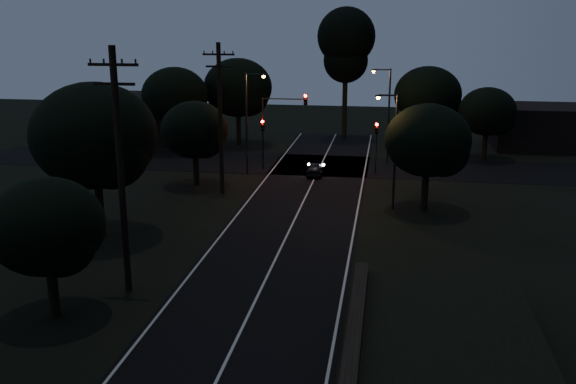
% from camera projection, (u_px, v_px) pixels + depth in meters
% --- Properties ---
extents(road_surface, '(60.00, 70.00, 0.03)m').
position_uv_depth(road_surface, '(304.00, 200.00, 43.94)').
color(road_surface, black).
rests_on(road_surface, ground).
extents(utility_pole_mid, '(2.20, 0.30, 11.00)m').
position_uv_depth(utility_pole_mid, '(120.00, 168.00, 27.97)').
color(utility_pole_mid, black).
rests_on(utility_pole_mid, ground).
extents(utility_pole_far, '(2.20, 0.30, 10.50)m').
position_uv_depth(utility_pole_far, '(220.00, 117.00, 44.24)').
color(utility_pole_far, black).
rests_on(utility_pole_far, ground).
extents(tree_left_b, '(4.69, 4.69, 5.96)m').
position_uv_depth(tree_left_b, '(49.00, 230.00, 25.79)').
color(tree_left_b, black).
rests_on(tree_left_b, ground).
extents(tree_left_c, '(6.94, 6.94, 8.77)m').
position_uv_depth(tree_left_c, '(98.00, 139.00, 35.17)').
color(tree_left_c, black).
rests_on(tree_left_c, ground).
extents(tree_left_d, '(4.94, 4.94, 6.27)m').
position_uv_depth(tree_left_d, '(197.00, 132.00, 46.78)').
color(tree_left_d, black).
rests_on(tree_left_d, ground).
extents(tree_far_nw, '(6.61, 6.61, 8.38)m').
position_uv_depth(tree_far_nw, '(240.00, 89.00, 61.70)').
color(tree_far_nw, black).
rests_on(tree_far_nw, ground).
extents(tree_far_w, '(6.10, 6.10, 7.77)m').
position_uv_depth(tree_far_w, '(177.00, 97.00, 58.75)').
color(tree_far_w, black).
rests_on(tree_far_w, ground).
extents(tree_far_ne, '(6.18, 6.18, 7.82)m').
position_uv_depth(tree_far_ne, '(430.00, 96.00, 59.10)').
color(tree_far_ne, black).
rests_on(tree_far_ne, ground).
extents(tree_far_e, '(4.96, 4.96, 6.29)m').
position_uv_depth(tree_far_e, '(490.00, 113.00, 55.78)').
color(tree_far_e, black).
rests_on(tree_far_e, ground).
extents(tree_right_a, '(5.45, 5.45, 6.93)m').
position_uv_depth(tree_right_a, '(431.00, 143.00, 40.36)').
color(tree_right_a, black).
rests_on(tree_right_a, ground).
extents(tall_pine, '(5.80, 5.80, 13.18)m').
position_uv_depth(tall_pine, '(346.00, 44.00, 64.05)').
color(tall_pine, black).
rests_on(tall_pine, ground).
extents(building_left, '(10.00, 8.00, 4.40)m').
position_uv_depth(building_left, '(139.00, 117.00, 66.26)').
color(building_left, black).
rests_on(building_left, ground).
extents(building_right, '(9.00, 7.00, 4.00)m').
position_uv_depth(building_right, '(541.00, 127.00, 61.27)').
color(building_right, black).
rests_on(building_right, ground).
extents(signal_left, '(0.28, 0.35, 4.10)m').
position_uv_depth(signal_left, '(263.00, 135.00, 52.34)').
color(signal_left, black).
rests_on(signal_left, ground).
extents(signal_right, '(0.28, 0.35, 4.10)m').
position_uv_depth(signal_right, '(376.00, 138.00, 50.96)').
color(signal_right, black).
rests_on(signal_right, ground).
extents(signal_mast, '(3.70, 0.35, 6.25)m').
position_uv_depth(signal_mast, '(283.00, 117.00, 51.69)').
color(signal_mast, black).
rests_on(signal_mast, ground).
extents(streetlight_a, '(1.66, 0.26, 8.00)m').
position_uv_depth(streetlight_a, '(249.00, 116.00, 50.08)').
color(streetlight_a, black).
rests_on(streetlight_a, ground).
extents(streetlight_b, '(1.66, 0.26, 8.00)m').
position_uv_depth(streetlight_b, '(387.00, 109.00, 54.20)').
color(streetlight_b, black).
rests_on(streetlight_b, ground).
extents(streetlight_c, '(1.46, 0.26, 7.50)m').
position_uv_depth(streetlight_c, '(393.00, 143.00, 40.86)').
color(streetlight_c, black).
rests_on(streetlight_c, ground).
extents(car, '(1.40, 3.13, 1.05)m').
position_uv_depth(car, '(315.00, 169.00, 50.72)').
color(car, black).
rests_on(car, ground).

